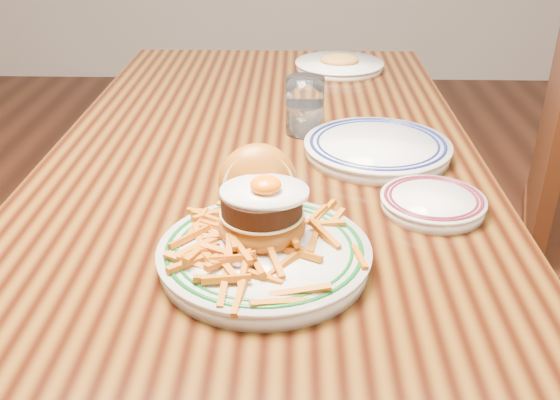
{
  "coord_description": "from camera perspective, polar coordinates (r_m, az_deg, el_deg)",
  "views": [
    {
      "loc": [
        0.06,
        -1.13,
        1.24
      ],
      "look_at": [
        0.04,
        -0.35,
        0.83
      ],
      "focal_mm": 40.0,
      "sensor_mm": 36.0,
      "label": 1
    }
  ],
  "objects": [
    {
      "name": "rear_plate",
      "position": [
        1.23,
        8.89,
        4.78
      ],
      "size": [
        0.28,
        0.28,
        0.03
      ],
      "rotation": [
        0.0,
        0.0,
        -0.16
      ],
      "color": "silver",
      "rests_on": "table"
    },
    {
      "name": "table",
      "position": [
        1.27,
        -1.48,
        0.64
      ],
      "size": [
        0.85,
        1.6,
        0.75
      ],
      "color": "black",
      "rests_on": "floor"
    },
    {
      "name": "main_plate",
      "position": [
        0.88,
        -1.55,
        -3.19
      ],
      "size": [
        0.3,
        0.31,
        0.14
      ],
      "rotation": [
        0.0,
        0.0,
        0.13
      ],
      "color": "silver",
      "rests_on": "table"
    },
    {
      "name": "water_glass",
      "position": [
        1.31,
        2.28,
        8.3
      ],
      "size": [
        0.08,
        0.08,
        0.12
      ],
      "color": "white",
      "rests_on": "table"
    },
    {
      "name": "side_plate",
      "position": [
        1.04,
        13.8,
        -0.16
      ],
      "size": [
        0.17,
        0.18,
        0.03
      ],
      "rotation": [
        0.0,
        0.0,
        -0.37
      ],
      "color": "silver",
      "rests_on": "table"
    },
    {
      "name": "far_plate",
      "position": [
        1.78,
        5.44,
        12.19
      ],
      "size": [
        0.25,
        0.25,
        0.04
      ],
      "rotation": [
        0.0,
        0.0,
        -0.28
      ],
      "color": "silver",
      "rests_on": "table"
    }
  ]
}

